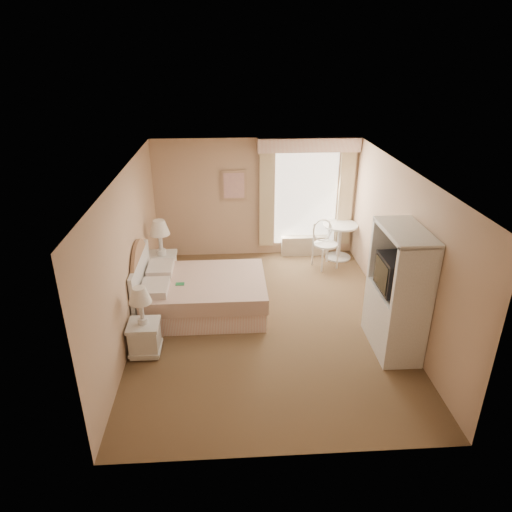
{
  "coord_description": "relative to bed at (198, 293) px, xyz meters",
  "views": [
    {
      "loc": [
        -0.58,
        -6.39,
        4.09
      ],
      "look_at": [
        -0.15,
        0.3,
        1.04
      ],
      "focal_mm": 32.0,
      "sensor_mm": 36.0,
      "label": 1
    }
  ],
  "objects": [
    {
      "name": "nightstand_near",
      "position": [
        -0.72,
        -1.16,
        0.07
      ],
      "size": [
        0.45,
        0.45,
        1.08
      ],
      "color": "white",
      "rests_on": "room"
    },
    {
      "name": "nightstand_far",
      "position": [
        -0.72,
        1.04,
        0.14
      ],
      "size": [
        0.52,
        0.52,
        1.26
      ],
      "color": "white",
      "rests_on": "room"
    },
    {
      "name": "framed_art",
      "position": [
        0.67,
        2.32,
        1.21
      ],
      "size": [
        0.52,
        0.04,
        0.62
      ],
      "color": "tan",
      "rests_on": "room"
    },
    {
      "name": "bed",
      "position": [
        0.0,
        0.0,
        0.0
      ],
      "size": [
        2.08,
        1.58,
        1.4
      ],
      "color": "#DFA091",
      "rests_on": "room"
    },
    {
      "name": "cafe_chair",
      "position": [
        2.47,
        1.64,
        0.23
      ],
      "size": [
        0.61,
        0.61,
        0.98
      ],
      "rotation": [
        0.0,
        0.0,
        0.37
      ],
      "color": "silver",
      "rests_on": "room"
    },
    {
      "name": "armoire",
      "position": [
        2.94,
        -1.21,
        0.44
      ],
      "size": [
        0.57,
        1.13,
        1.88
      ],
      "color": "white",
      "rests_on": "room"
    },
    {
      "name": "round_table",
      "position": [
        2.87,
        2.01,
        0.17
      ],
      "size": [
        0.73,
        0.73,
        0.77
      ],
      "color": "silver",
      "rests_on": "room"
    },
    {
      "name": "window",
      "position": [
        2.17,
        2.26,
        1.0
      ],
      "size": [
        2.05,
        0.22,
        2.51
      ],
      "color": "white",
      "rests_on": "room"
    },
    {
      "name": "room",
      "position": [
        1.12,
        -0.39,
        0.91
      ],
      "size": [
        4.21,
        5.51,
        2.51
      ],
      "color": "brown",
      "rests_on": "ground"
    }
  ]
}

